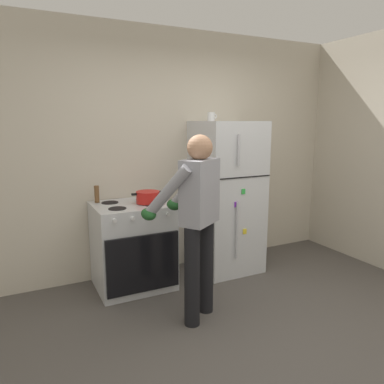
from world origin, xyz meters
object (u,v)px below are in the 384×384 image
(refrigerator, at_px, (226,197))
(coffee_mug, at_px, (211,117))
(stove_range, at_px, (133,246))
(red_pot, at_px, (148,197))
(pepper_mill, at_px, (97,194))
(person_cook, at_px, (196,212))

(refrigerator, distance_m, coffee_mug, 0.92)
(refrigerator, distance_m, stove_range, 1.19)
(refrigerator, xyz_separation_m, coffee_mug, (-0.18, 0.05, 0.90))
(red_pot, relative_size, pepper_mill, 1.97)
(stove_range, xyz_separation_m, person_cook, (0.31, -0.83, 0.51))
(coffee_mug, distance_m, pepper_mill, 1.47)
(refrigerator, bearing_deg, stove_range, -179.49)
(stove_range, distance_m, coffee_mug, 1.62)
(red_pot, height_order, pepper_mill, pepper_mill)
(coffee_mug, bearing_deg, stove_range, -176.34)
(red_pot, distance_m, pepper_mill, 0.52)
(person_cook, xyz_separation_m, pepper_mill, (-0.61, 1.04, 0.02))
(refrigerator, bearing_deg, person_cook, -134.14)
(refrigerator, height_order, red_pot, refrigerator)
(refrigerator, height_order, pepper_mill, refrigerator)
(person_cook, bearing_deg, red_pot, 100.42)
(pepper_mill, bearing_deg, stove_range, -35.04)
(refrigerator, relative_size, red_pot, 5.04)
(stove_range, bearing_deg, person_cook, -69.80)
(refrigerator, distance_m, red_pot, 0.97)
(stove_range, xyz_separation_m, red_pot, (0.16, -0.04, 0.51))
(person_cook, distance_m, coffee_mug, 1.35)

